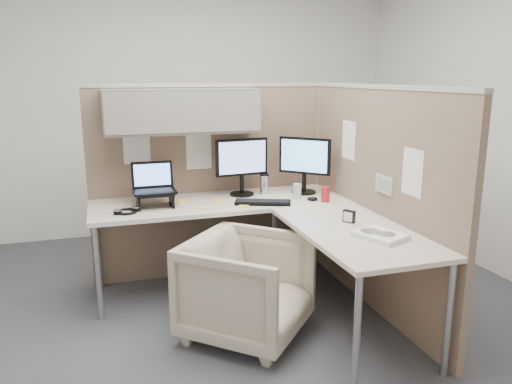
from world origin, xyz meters
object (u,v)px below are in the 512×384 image
object	(u,v)px
desk	(264,217)
keyboard	(263,202)
monitor_left	(242,162)
office_chair	(247,283)

from	to	relation	value
desk	keyboard	size ratio (longest dim) A/B	4.72
monitor_left	keyboard	distance (m)	0.43
desk	monitor_left	size ratio (longest dim) A/B	4.29
desk	monitor_left	xyz separation A→B (m)	(-0.01, 0.55, 0.32)
desk	office_chair	size ratio (longest dim) A/B	2.70
desk	office_chair	bearing A→B (deg)	-122.37
office_chair	monitor_left	xyz separation A→B (m)	(0.23, 0.93, 0.63)
desk	monitor_left	bearing A→B (deg)	91.33
office_chair	monitor_left	world-z (taller)	monitor_left
office_chair	keyboard	bearing A→B (deg)	15.43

